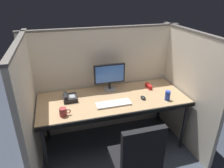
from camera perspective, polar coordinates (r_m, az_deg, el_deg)
ground_plane at (r=2.88m, az=2.04°, el=-19.84°), size 8.00×8.00×0.00m
cubicle_partition_rear at (r=3.02m, az=-2.06°, el=0.80°), size 2.21×0.06×1.57m
cubicle_partition_left at (r=2.49m, az=-21.74°, el=-6.81°), size 0.06×1.41×1.57m
cubicle_partition_right at (r=2.97m, az=19.67°, el=-1.23°), size 0.06×1.41×1.57m
desk at (r=2.67m, az=0.37°, el=-5.01°), size 1.90×0.80×0.74m
monitor_center at (r=2.79m, az=-0.69°, el=2.46°), size 0.43×0.17×0.37m
keyboard_main at (r=2.51m, az=0.43°, el=-5.52°), size 0.43×0.15×0.02m
computer_mouse at (r=2.67m, az=8.64°, el=-3.77°), size 0.06×0.10×0.04m
red_stapler at (r=2.96m, az=10.15°, el=-0.58°), size 0.04×0.15×0.06m
soda_can at (r=2.68m, az=15.22°, el=-3.14°), size 0.07×0.07×0.12m
desk_phone at (r=2.65m, az=-11.71°, el=-3.79°), size 0.17×0.19×0.09m
coffee_mug at (r=2.35m, az=-13.42°, el=-7.60°), size 0.13×0.08×0.09m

